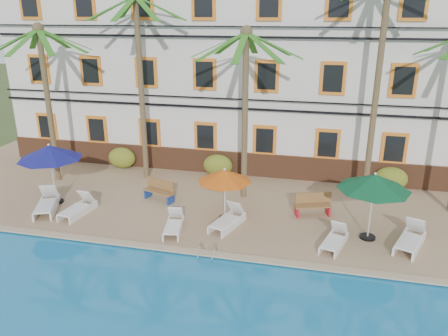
% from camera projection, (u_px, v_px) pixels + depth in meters
% --- Properties ---
extents(ground, '(100.00, 100.00, 0.00)m').
position_uv_depth(ground, '(196.00, 245.00, 16.01)').
color(ground, '#384C23').
rests_on(ground, ground).
extents(pool_deck, '(30.00, 12.00, 0.25)m').
position_uv_depth(pool_deck, '(226.00, 191.00, 20.55)').
color(pool_deck, tan).
rests_on(pool_deck, ground).
extents(pool_coping, '(30.00, 0.35, 0.06)m').
position_uv_depth(pool_coping, '(188.00, 251.00, 15.09)').
color(pool_coping, tan).
rests_on(pool_coping, pool_deck).
extents(hotel_building, '(25.40, 6.44, 10.22)m').
position_uv_depth(hotel_building, '(247.00, 65.00, 23.35)').
color(hotel_building, silver).
rests_on(hotel_building, pool_deck).
extents(palm_a, '(4.58, 4.58, 7.40)m').
position_uv_depth(palm_a, '(45.00, 82.00, 19.99)').
color(palm_a, brown).
rests_on(palm_a, pool_deck).
extents(palm_b, '(4.58, 4.58, 8.74)m').
position_uv_depth(palm_b, '(140.00, 64.00, 20.00)').
color(palm_b, brown).
rests_on(palm_b, pool_deck).
extents(palm_c, '(4.58, 4.58, 7.34)m').
position_uv_depth(palm_c, '(245.00, 90.00, 18.03)').
color(palm_c, brown).
rests_on(palm_c, pool_deck).
extents(palm_d, '(4.58, 4.58, 9.54)m').
position_uv_depth(palm_d, '(380.00, 60.00, 17.46)').
color(palm_d, brown).
rests_on(palm_d, pool_deck).
extents(shrub_left, '(1.50, 0.90, 1.10)m').
position_uv_depth(shrub_left, '(122.00, 158.00, 23.07)').
color(shrub_left, '#1D5A19').
rests_on(shrub_left, pool_deck).
extents(shrub_mid, '(1.50, 0.90, 1.10)m').
position_uv_depth(shrub_mid, '(218.00, 165.00, 21.96)').
color(shrub_mid, '#1D5A19').
rests_on(shrub_mid, pool_deck).
extents(shrub_right, '(1.50, 0.90, 1.10)m').
position_uv_depth(shrub_right, '(391.00, 179.00, 20.20)').
color(shrub_right, '#1D5A19').
rests_on(shrub_right, pool_deck).
extents(umbrella_blue, '(2.67, 2.67, 2.67)m').
position_uv_depth(umbrella_blue, '(50.00, 153.00, 18.24)').
color(umbrella_blue, black).
rests_on(umbrella_blue, pool_deck).
extents(umbrella_red, '(2.14, 2.14, 2.15)m').
position_uv_depth(umbrella_red, '(225.00, 176.00, 16.91)').
color(umbrella_red, black).
rests_on(umbrella_red, pool_deck).
extents(umbrella_green, '(2.58, 2.58, 2.57)m').
position_uv_depth(umbrella_green, '(374.00, 182.00, 15.28)').
color(umbrella_green, black).
rests_on(umbrella_green, pool_deck).
extents(lounger_a, '(1.45, 2.15, 0.96)m').
position_uv_depth(lounger_a, '(47.00, 204.00, 18.14)').
color(lounger_a, white).
rests_on(lounger_a, pool_deck).
extents(lounger_b, '(0.86, 1.88, 0.86)m').
position_uv_depth(lounger_b, '(78.00, 208.00, 17.84)').
color(lounger_b, white).
rests_on(lounger_b, pool_deck).
extents(lounger_c, '(0.90, 1.76, 0.80)m').
position_uv_depth(lounger_c, '(174.00, 224.00, 16.48)').
color(lounger_c, white).
rests_on(lounger_c, pool_deck).
extents(lounger_d, '(1.20, 1.97, 0.88)m').
position_uv_depth(lounger_d, '(228.00, 220.00, 16.81)').
color(lounger_d, white).
rests_on(lounger_d, pool_deck).
extents(lounger_e, '(1.06, 1.77, 0.79)m').
position_uv_depth(lounger_e, '(334.00, 240.00, 15.38)').
color(lounger_e, white).
rests_on(lounger_e, pool_deck).
extents(lounger_f, '(1.37, 2.06, 0.92)m').
position_uv_depth(lounger_f, '(410.00, 239.00, 15.33)').
color(lounger_f, white).
rests_on(lounger_f, pool_deck).
extents(bench_left, '(1.57, 0.96, 0.93)m').
position_uv_depth(bench_left, '(160.00, 190.00, 19.12)').
color(bench_left, olive).
rests_on(bench_left, pool_deck).
extents(bench_right, '(1.57, 0.94, 0.93)m').
position_uv_depth(bench_right, '(312.00, 204.00, 17.71)').
color(bench_right, olive).
rests_on(bench_right, pool_deck).
extents(pool_ladder, '(0.54, 0.74, 0.74)m').
position_uv_depth(pool_ladder, '(208.00, 256.00, 14.86)').
color(pool_ladder, silver).
rests_on(pool_ladder, ground).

